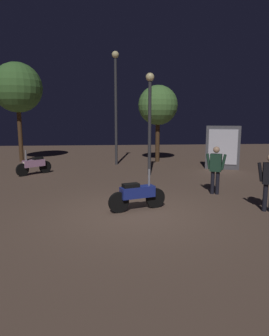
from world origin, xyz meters
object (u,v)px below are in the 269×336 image
motorcycle_pink_parked_left (34,165)px  kiosk_billboard (223,147)px  streetlamp_near (116,95)px  streetlamp_far (150,110)px  motorcycle_blue_foreground (137,194)px  person_bystander_far (216,166)px

motorcycle_pink_parked_left → kiosk_billboard: (8.84, 0.83, 0.61)m
motorcycle_pink_parked_left → streetlamp_near: (3.69, 2.59, 3.18)m
streetlamp_near → streetlamp_far: 3.50m
motorcycle_blue_foreground → kiosk_billboard: 7.98m
motorcycle_blue_foreground → motorcycle_pink_parked_left: (-4.07, 5.54, 0.00)m
streetlamp_near → streetlamp_far: bearing=-66.3°
motorcycle_blue_foreground → streetlamp_near: (-0.38, 8.13, 3.18)m
motorcycle_blue_foreground → streetlamp_near: streetlamp_near is taller
streetlamp_far → kiosk_billboard: bearing=19.7°
streetlamp_far → kiosk_billboard: 4.38m
person_bystander_far → kiosk_billboard: 5.25m
motorcycle_blue_foreground → person_bystander_far: size_ratio=1.01×
motorcycle_pink_parked_left → streetlamp_far: size_ratio=0.30×
person_bystander_far → kiosk_billboard: bearing=-175.7°
motorcycle_blue_foreground → person_bystander_far: 3.15m
motorcycle_blue_foreground → kiosk_billboard: (4.77, 6.37, 0.61)m
motorcycle_blue_foreground → streetlamp_near: bearing=73.2°
streetlamp_far → kiosk_billboard: streetlamp_far is taller
person_bystander_far → motorcycle_pink_parked_left: bearing=-93.1°
motorcycle_blue_foreground → streetlamp_far: 5.63m
person_bystander_far → streetlamp_near: (-3.09, 6.59, 2.69)m
streetlamp_near → streetlamp_far: size_ratio=1.34×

